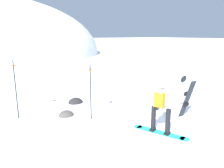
{
  "coord_description": "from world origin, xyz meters",
  "views": [
    {
      "loc": [
        -5.12,
        -4.86,
        3.08
      ],
      "look_at": [
        -0.12,
        2.55,
        1.0
      ],
      "focal_mm": 34.61,
      "sensor_mm": 36.0,
      "label": 1
    }
  ],
  "objects_px": {
    "snowboarder_main": "(161,106)",
    "rock_dark": "(66,116)",
    "spare_snowboard": "(186,97)",
    "piste_marker_far": "(15,85)",
    "rock_mid": "(76,103)",
    "piste_marker_near": "(91,88)"
  },
  "relations": [
    {
      "from": "snowboarder_main",
      "to": "spare_snowboard",
      "type": "bearing_deg",
      "value": 12.51
    },
    {
      "from": "snowboarder_main",
      "to": "piste_marker_near",
      "type": "distance_m",
      "value": 2.59
    },
    {
      "from": "piste_marker_far",
      "to": "spare_snowboard",
      "type": "bearing_deg",
      "value": -33.62
    },
    {
      "from": "piste_marker_far",
      "to": "snowboarder_main",
      "type": "bearing_deg",
      "value": -48.18
    },
    {
      "from": "spare_snowboard",
      "to": "piste_marker_far",
      "type": "distance_m",
      "value": 6.26
    },
    {
      "from": "snowboarder_main",
      "to": "spare_snowboard",
      "type": "relative_size",
      "value": 1.08
    },
    {
      "from": "rock_dark",
      "to": "piste_marker_far",
      "type": "bearing_deg",
      "value": 154.24
    },
    {
      "from": "piste_marker_far",
      "to": "rock_mid",
      "type": "bearing_deg",
      "value": 11.42
    },
    {
      "from": "snowboarder_main",
      "to": "rock_dark",
      "type": "height_order",
      "value": "snowboarder_main"
    },
    {
      "from": "spare_snowboard",
      "to": "rock_mid",
      "type": "height_order",
      "value": "spare_snowboard"
    },
    {
      "from": "spare_snowboard",
      "to": "piste_marker_far",
      "type": "bearing_deg",
      "value": 146.38
    },
    {
      "from": "spare_snowboard",
      "to": "rock_dark",
      "type": "bearing_deg",
      "value": 143.35
    },
    {
      "from": "snowboarder_main",
      "to": "piste_marker_far",
      "type": "height_order",
      "value": "piste_marker_far"
    },
    {
      "from": "snowboarder_main",
      "to": "rock_dark",
      "type": "distance_m",
      "value": 3.73
    },
    {
      "from": "snowboarder_main",
      "to": "rock_mid",
      "type": "relative_size",
      "value": 2.6
    },
    {
      "from": "snowboarder_main",
      "to": "rock_dark",
      "type": "relative_size",
      "value": 2.99
    },
    {
      "from": "piste_marker_near",
      "to": "snowboarder_main",
      "type": "bearing_deg",
      "value": -61.76
    },
    {
      "from": "piste_marker_near",
      "to": "rock_dark",
      "type": "bearing_deg",
      "value": 128.48
    },
    {
      "from": "snowboarder_main",
      "to": "piste_marker_far",
      "type": "distance_m",
      "value": 5.18
    },
    {
      "from": "piste_marker_far",
      "to": "rock_mid",
      "type": "distance_m",
      "value": 2.89
    },
    {
      "from": "piste_marker_far",
      "to": "rock_dark",
      "type": "distance_m",
      "value": 2.16
    },
    {
      "from": "snowboarder_main",
      "to": "piste_marker_far",
      "type": "bearing_deg",
      "value": 131.82
    }
  ]
}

